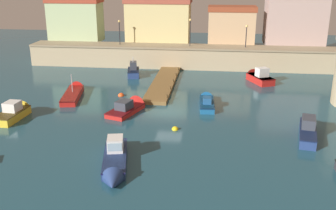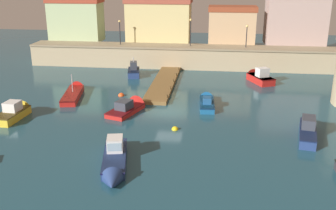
{
  "view_description": "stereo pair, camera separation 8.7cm",
  "coord_description": "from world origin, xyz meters",
  "views": [
    {
      "loc": [
        4.29,
        -35.6,
        12.99
      ],
      "look_at": [
        0.0,
        -0.83,
        1.04
      ],
      "focal_mm": 42.54,
      "sensor_mm": 36.0,
      "label": 1
    },
    {
      "loc": [
        4.37,
        -35.59,
        12.99
      ],
      "look_at": [
        0.0,
        -0.83,
        1.04
      ],
      "focal_mm": 42.54,
      "sensor_mm": 36.0,
      "label": 2
    }
  ],
  "objects": [
    {
      "name": "moored_boat_6",
      "position": [
        -6.3,
        13.68,
        0.59
      ],
      "size": [
        2.13,
        4.29,
        2.78
      ],
      "rotation": [
        0.0,
        0.0,
        1.76
      ],
      "color": "navy",
      "rests_on": "ground"
    },
    {
      "name": "quay_lamp_1",
      "position": [
        0.61,
        18.88,
        5.45
      ],
      "size": [
        0.32,
        0.32,
        3.7
      ],
      "color": "black",
      "rests_on": "quay_wall"
    },
    {
      "name": "pier_dock",
      "position": [
        -1.82,
        9.53,
        0.19
      ],
      "size": [
        2.58,
        15.14,
        0.7
      ],
      "color": "brown",
      "rests_on": "ground"
    },
    {
      "name": "old_town_backdrop",
      "position": [
        1.44,
        23.01,
        6.15
      ],
      "size": [
        40.1,
        5.46,
        7.75
      ],
      "color": "#A7BD8A",
      "rests_on": "ground"
    },
    {
      "name": "moored_boat_1",
      "position": [
        3.49,
        2.88,
        0.36
      ],
      "size": [
        1.65,
        5.62,
        1.54
      ],
      "rotation": [
        0.0,
        0.0,
        1.63
      ],
      "color": "#195689",
      "rests_on": "ground"
    },
    {
      "name": "quay_lamp_0",
      "position": [
        -9.25,
        18.88,
        5.25
      ],
      "size": [
        0.32,
        0.32,
        3.36
      ],
      "color": "black",
      "rests_on": "quay_wall"
    },
    {
      "name": "moored_boat_0",
      "position": [
        12.05,
        -3.85,
        0.56
      ],
      "size": [
        2.43,
        6.66,
        1.81
      ],
      "rotation": [
        0.0,
        0.0,
        1.38
      ],
      "color": "navy",
      "rests_on": "ground"
    },
    {
      "name": "moored_boat_5",
      "position": [
        -3.79,
        0.34,
        0.35
      ],
      "size": [
        3.54,
        5.84,
        1.94
      ],
      "rotation": [
        0.0,
        0.0,
        1.24
      ],
      "color": "red",
      "rests_on": "ground"
    },
    {
      "name": "quay_lamp_2",
      "position": [
        8.17,
        18.88,
        5.04
      ],
      "size": [
        0.32,
        0.32,
        2.99
      ],
      "color": "black",
      "rests_on": "quay_wall"
    },
    {
      "name": "mooring_buoy_0",
      "position": [
        -5.8,
        4.62,
        0.0
      ],
      "size": [
        0.66,
        0.66,
        0.66
      ],
      "primitive_type": "sphere",
      "color": "#EA4C19",
      "rests_on": "ground"
    },
    {
      "name": "moored_boat_8",
      "position": [
        -10.97,
        4.36,
        0.33
      ],
      "size": [
        2.84,
        7.56,
        2.98
      ],
      "rotation": [
        0.0,
        0.0,
        1.75
      ],
      "color": "red",
      "rests_on": "ground"
    },
    {
      "name": "mooring_buoy_1",
      "position": [
        1.03,
        -4.22,
        0.0
      ],
      "size": [
        0.57,
        0.57,
        0.57
      ],
      "primitive_type": "sphere",
      "color": "yellow",
      "rests_on": "ground"
    },
    {
      "name": "quay_wall",
      "position": [
        0.0,
        18.88,
        1.51
      ],
      "size": [
        43.62,
        3.86,
        3.01
      ],
      "color": "tan",
      "rests_on": "ground"
    },
    {
      "name": "moored_boat_2",
      "position": [
        -13.98,
        -2.87,
        0.52
      ],
      "size": [
        1.94,
        5.24,
        2.0
      ],
      "rotation": [
        0.0,
        0.0,
        1.5
      ],
      "color": "gold",
      "rests_on": "ground"
    },
    {
      "name": "ground_plane",
      "position": [
        0.0,
        0.0,
        0.0
      ],
      "size": [
        102.58,
        102.58,
        0.0
      ],
      "primitive_type": "plane",
      "color": "#1E4756"
    },
    {
      "name": "moored_boat_4",
      "position": [
        -2.38,
        -11.62,
        0.43
      ],
      "size": [
        2.89,
        7.1,
        2.02
      ],
      "rotation": [
        0.0,
        0.0,
        -1.37
      ],
      "color": "navy",
      "rests_on": "ground"
    },
    {
      "name": "moored_boat_3",
      "position": [
        9.41,
        12.52,
        0.58
      ],
      "size": [
        3.65,
        5.22,
        2.32
      ],
      "rotation": [
        0.0,
        0.0,
        2.0
      ],
      "color": "red",
      "rests_on": "ground"
    }
  ]
}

